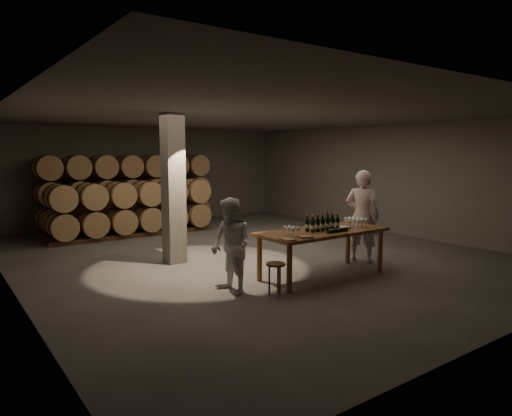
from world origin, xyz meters
TOP-DOWN VIEW (x-y plane):
  - room at (-1.80, 0.20)m, footprint 12.00×12.00m
  - tasting_table at (0.00, -2.50)m, footprint 2.60×1.10m
  - barrel_stack_back at (-0.96, 5.20)m, footprint 5.48×0.95m
  - barrel_stack_front at (-1.35, 3.80)m, footprint 4.70×0.95m
  - bottle_cluster at (0.00, -2.50)m, footprint 0.73×0.23m
  - lying_bottles at (0.08, -2.83)m, footprint 0.60×0.08m
  - glass_cluster_left at (-0.84, -2.58)m, footprint 0.19×0.30m
  - glass_cluster_right at (0.84, -2.58)m, footprint 0.31×0.42m
  - plate at (0.52, -2.51)m, footprint 0.28×0.28m
  - notebook_near at (-0.79, -2.90)m, footprint 0.27×0.24m
  - notebook_corner at (-1.18, -2.88)m, footprint 0.21×0.26m
  - pen at (-0.69, -2.95)m, footprint 0.13×0.03m
  - stool at (-1.45, -2.90)m, footprint 0.33×0.33m
  - person_man at (1.55, -2.12)m, footprint 0.77×0.87m
  - person_woman at (-1.99, -2.37)m, footprint 0.66×0.83m

SIDE VIEW (x-z plane):
  - stool at x=-1.45m, z-range 0.17..0.71m
  - tasting_table at x=0.00m, z-range 0.35..1.25m
  - person_woman at x=-1.99m, z-range 0.00..1.62m
  - barrel_stack_front at x=-1.35m, z-range 0.04..1.61m
  - pen at x=-0.69m, z-range 0.90..0.91m
  - plate at x=0.52m, z-range 0.90..0.92m
  - notebook_corner at x=-1.18m, z-range 0.90..0.92m
  - notebook_near at x=-0.79m, z-range 0.90..0.93m
  - lying_bottles at x=0.08m, z-range 0.90..0.98m
  - person_man at x=1.55m, z-range 0.00..2.01m
  - bottle_cluster at x=0.00m, z-range 0.85..1.18m
  - glass_cluster_left at x=-0.84m, z-range 0.94..1.11m
  - glass_cluster_right at x=0.84m, z-range 0.94..1.13m
  - barrel_stack_back at x=-0.96m, z-range 0.04..2.35m
  - room at x=-1.80m, z-range -4.40..7.60m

